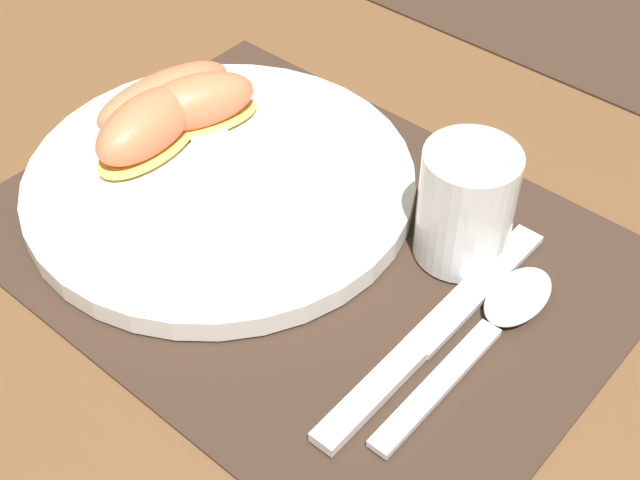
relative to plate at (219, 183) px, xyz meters
The scene contains 10 objects.
ground_plane 0.08m from the plate, ahead, with size 3.00×3.00×0.00m, color brown.
placemat 0.08m from the plate, ahead, with size 0.42×0.31×0.00m.
plate is the anchor object (origin of this frame).
juice_glass 0.18m from the plate, 21.26° to the left, with size 0.06×0.06×0.08m.
knife 0.19m from the plate, ahead, with size 0.02×0.22×0.01m.
spoon 0.22m from the plate, ahead, with size 0.03×0.17×0.01m.
fork 0.01m from the plate, 99.28° to the right, with size 0.15×0.15×0.00m.
citrus_wedge_0 0.07m from the plate, 149.17° to the left, with size 0.08×0.10×0.04m.
citrus_wedge_1 0.08m from the plate, 163.59° to the left, with size 0.06×0.12×0.04m.
citrus_wedge_2 0.07m from the plate, behind, with size 0.06×0.10×0.04m.
Camera 1 is at (0.28, -0.31, 0.42)m, focal length 50.00 mm.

